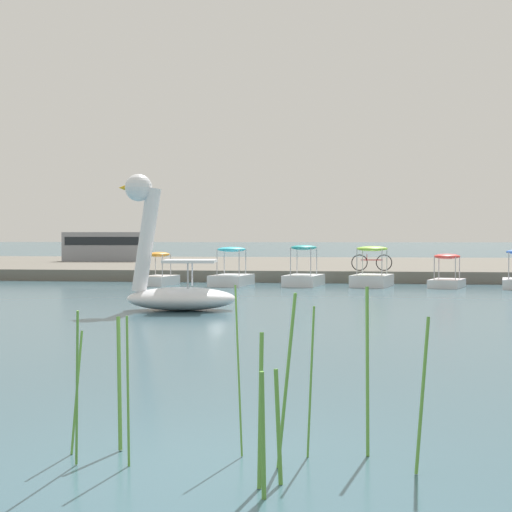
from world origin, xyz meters
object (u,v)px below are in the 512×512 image
pedal_boat_teal (304,274)px  parked_van (106,246)px  pedal_boat_orange (159,276)px  bicycle_parked (372,263)px  swan_boat (172,277)px  pedal_boat_lime (372,275)px  pedal_boat_red (447,277)px  pedal_boat_cyan (232,275)px

pedal_boat_teal → parked_van: size_ratio=0.47×
pedal_boat_orange → bicycle_parked: 9.19m
swan_boat → pedal_boat_orange: (-3.15, 10.53, -0.48)m
pedal_boat_orange → parked_van: parked_van is taller
pedal_boat_teal → parked_van: bearing=132.5°
pedal_boat_orange → parked_van: (-7.18, 14.68, 1.06)m
swan_boat → bicycle_parked: 14.72m
pedal_boat_lime → pedal_boat_orange: 8.60m
pedal_boat_red → parked_van: (-18.66, 14.51, 1.04)m
swan_boat → pedal_boat_cyan: 10.73m
pedal_boat_lime → pedal_boat_red: bearing=-4.0°
pedal_boat_red → pedal_boat_orange: bearing=-179.1°
pedal_boat_lime → bicycle_parked: bearing=89.3°
pedal_boat_lime → pedal_boat_orange: pedal_boat_lime is taller
bicycle_parked → parked_van: size_ratio=0.35×
pedal_boat_cyan → pedal_boat_red: bearing=-0.1°
pedal_boat_red → pedal_boat_cyan: bearing=179.9°
pedal_boat_teal → pedal_boat_orange: (-5.87, -0.42, -0.06)m
pedal_boat_teal → parked_van: 19.36m
pedal_boat_red → pedal_boat_teal: (-5.60, 0.25, 0.04)m
swan_boat → parked_van: swan_boat is taller
swan_boat → pedal_boat_lime: 12.20m
pedal_boat_teal → pedal_boat_lime: bearing=-0.9°
swan_boat → bicycle_parked: (5.47, 13.66, -0.02)m
swan_boat → pedal_boat_teal: bearing=76.0°
pedal_boat_cyan → bicycle_parked: bearing=27.5°
pedal_boat_teal → bicycle_parked: bearing=44.6°
pedal_boat_cyan → parked_van: bearing=125.0°
pedal_boat_lime → parked_van: 21.31m
bicycle_parked → pedal_boat_lime: bearing=-90.7°
pedal_boat_red → pedal_boat_teal: pedal_boat_teal is taller
bicycle_parked → parked_van: bearing=143.8°
pedal_boat_teal → parked_van: parked_van is taller
bicycle_parked → pedal_boat_orange: bearing=-160.0°
pedal_boat_orange → swan_boat: bearing=-73.4°
swan_boat → parked_van: (-10.33, 25.21, 0.58)m
pedal_boat_cyan → parked_van: 17.73m
pedal_boat_lime → bicycle_parked: pedal_boat_lime is taller
pedal_boat_red → bicycle_parked: bearing=134.0°
swan_boat → pedal_boat_red: swan_boat is taller
pedal_boat_teal → pedal_boat_red: bearing=-2.5°
pedal_boat_red → pedal_boat_cyan: (-8.51, 0.01, 0.02)m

